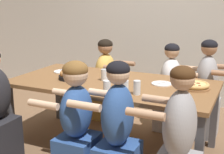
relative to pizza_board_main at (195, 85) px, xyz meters
name	(u,v)px	position (x,y,z in m)	size (l,w,h in m)	color
ground_plane	(112,146)	(-0.83, -0.11, -0.77)	(18.00, 18.00, 0.00)	brown
dining_table	(112,88)	(-0.83, -0.11, -0.10)	(2.11, 1.04, 0.74)	brown
pizza_board_main	(195,85)	(0.00, 0.00, 0.00)	(0.28, 0.28, 0.06)	#996B42
skillet_bowl	(69,75)	(-1.29, -0.21, 0.02)	(0.32, 0.22, 0.12)	black
empty_plate_a	(162,84)	(-0.33, 0.01, -0.02)	(0.21, 0.21, 0.02)	white
empty_plate_b	(62,71)	(-1.55, 0.04, -0.02)	(0.20, 0.20, 0.02)	white
drinking_glass_a	(121,72)	(-0.83, 0.10, 0.03)	(0.07, 0.07, 0.14)	silver
drinking_glass_b	(125,88)	(-0.55, -0.44, 0.03)	(0.07, 0.07, 0.13)	silver
drinking_glass_c	(121,75)	(-0.77, -0.03, 0.03)	(0.07, 0.07, 0.14)	silver
drinking_glass_d	(104,75)	(-0.93, -0.10, 0.03)	(0.07, 0.07, 0.12)	silver
drinking_glass_e	(137,89)	(-0.44, -0.41, 0.02)	(0.07, 0.07, 0.13)	silver
drinking_glass_f	(107,88)	(-0.69, -0.52, 0.03)	(0.07, 0.07, 0.13)	silver
diner_far_midleft	(106,83)	(-1.27, 0.63, -0.28)	(0.51, 0.40, 1.07)	gold
diner_near_midright	(117,136)	(-0.44, -0.85, -0.26)	(0.51, 0.40, 1.13)	#2D5193
diner_near_right	(178,148)	(0.05, -0.85, -0.26)	(0.51, 0.40, 1.14)	#99999E
diner_far_midright	(170,92)	(-0.40, 0.63, -0.29)	(0.51, 0.40, 1.07)	silver
diner_far_right	(206,93)	(0.02, 0.63, -0.26)	(0.51, 0.40, 1.14)	#99999E
diner_near_center	(77,128)	(-0.82, -0.85, -0.26)	(0.51, 0.40, 1.10)	#2D5193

